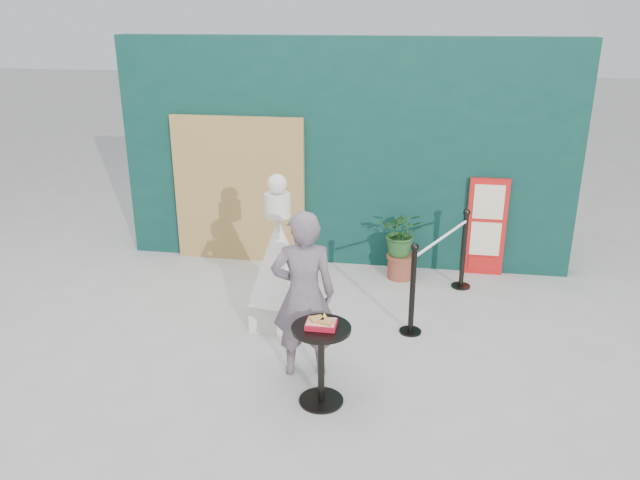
{
  "coord_description": "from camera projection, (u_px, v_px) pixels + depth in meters",
  "views": [
    {
      "loc": [
        1.0,
        -4.94,
        3.3
      ],
      "look_at": [
        0.0,
        1.2,
        1.0
      ],
      "focal_mm": 35.0,
      "sensor_mm": 36.0,
      "label": 1
    }
  ],
  "objects": [
    {
      "name": "stanchion_barrier",
      "position": [
        440.0,
        269.0,
        7.18
      ],
      "size": [
        0.84,
        1.54,
        1.03
      ],
      "color": "black",
      "rests_on": "ground"
    },
    {
      "name": "bamboo_fence",
      "position": [
        239.0,
        190.0,
        8.45
      ],
      "size": [
        1.8,
        0.08,
        2.0
      ],
      "primitive_type": "cube",
      "color": "tan",
      "rests_on": "ground"
    },
    {
      "name": "planter",
      "position": [
        402.0,
        239.0,
        7.99
      ],
      "size": [
        0.55,
        0.47,
        0.93
      ],
      "color": "brown",
      "rests_on": "ground"
    },
    {
      "name": "statue",
      "position": [
        279.0,
        265.0,
        6.76
      ],
      "size": [
        0.67,
        0.67,
        1.72
      ],
      "color": "silver",
      "rests_on": "ground"
    },
    {
      "name": "cafe_table",
      "position": [
        321.0,
        353.0,
        5.42
      ],
      "size": [
        0.52,
        0.52,
        0.75
      ],
      "color": "black",
      "rests_on": "ground"
    },
    {
      "name": "food_basket",
      "position": [
        322.0,
        323.0,
        5.32
      ],
      "size": [
        0.26,
        0.19,
        0.11
      ],
      "color": "#B61328",
      "rests_on": "cafe_table"
    },
    {
      "name": "menu_board",
      "position": [
        486.0,
        227.0,
        8.09
      ],
      "size": [
        0.5,
        0.07,
        1.3
      ],
      "color": "red",
      "rests_on": "ground"
    },
    {
      "name": "ground",
      "position": [
        299.0,
        383.0,
        5.87
      ],
      "size": [
        60.0,
        60.0,
        0.0
      ],
      "primitive_type": "plane",
      "color": "#ADAAA5",
      "rests_on": "ground"
    },
    {
      "name": "back_wall",
      "position": [
        344.0,
        154.0,
        8.26
      ],
      "size": [
        6.0,
        0.3,
        3.0
      ],
      "primitive_type": "cube",
      "color": "#0A302D",
      "rests_on": "ground"
    },
    {
      "name": "woman",
      "position": [
        304.0,
        295.0,
        5.77
      ],
      "size": [
        0.67,
        0.51,
        1.64
      ],
      "primitive_type": "imported",
      "rotation": [
        0.0,
        0.0,
        3.34
      ],
      "color": "slate",
      "rests_on": "ground"
    }
  ]
}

